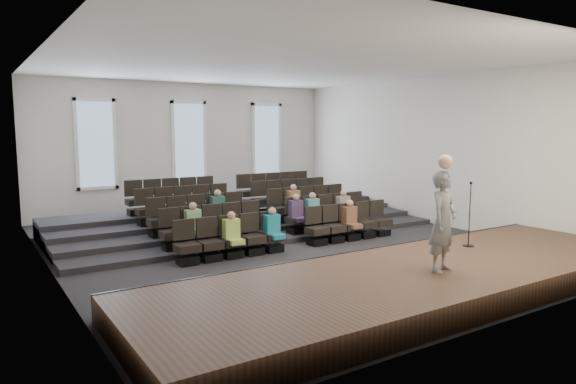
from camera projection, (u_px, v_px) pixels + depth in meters
name	position (u px, v px, depth m)	size (l,w,h in m)	color
ground	(284.00, 244.00, 14.55)	(14.00, 14.00, 0.00)	black
ceiling	(284.00, 64.00, 13.93)	(12.00, 14.00, 0.02)	white
wall_back	(189.00, 148.00, 20.11)	(12.00, 0.04, 5.00)	silver
wall_front	(512.00, 176.00, 8.38)	(12.00, 0.04, 5.00)	silver
wall_left	(47.00, 164.00, 11.02)	(0.04, 14.00, 5.00)	silver
wall_right	(433.00, 151.00, 17.46)	(0.04, 14.00, 5.00)	silver
stage	(419.00, 280.00, 10.26)	(11.80, 3.60, 0.50)	#432E1D
stage_lip	(361.00, 261.00, 11.74)	(11.80, 0.06, 0.52)	black
risers	(234.00, 220.00, 17.18)	(11.80, 4.80, 0.60)	black
seating_rows	(257.00, 213.00, 15.76)	(6.80, 4.70, 1.67)	black
windows	(189.00, 143.00, 20.03)	(8.44, 0.10, 3.24)	white
audience	(282.00, 214.00, 14.81)	(5.45, 2.64, 1.10)	#A6CD52
speaker	(443.00, 221.00, 9.88)	(0.72, 0.47, 1.96)	slate
mic_stand	(469.00, 227.00, 12.06)	(0.26, 0.26, 1.53)	black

